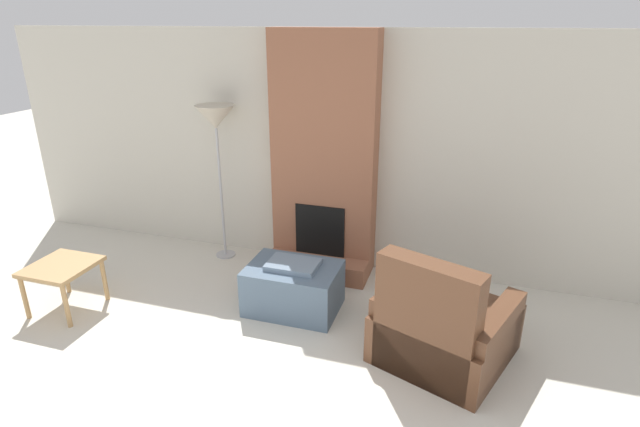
{
  "coord_description": "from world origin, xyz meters",
  "views": [
    {
      "loc": [
        1.52,
        -1.73,
        2.68
      ],
      "look_at": [
        0.0,
        3.08,
        0.7
      ],
      "focal_mm": 28.0,
      "sensor_mm": 36.0,
      "label": 1
    }
  ],
  "objects": [
    {
      "name": "wall_back",
      "position": [
        0.0,
        3.41,
        1.3
      ],
      "size": [
        8.08,
        0.06,
        2.6
      ],
      "primitive_type": "cube",
      "color": "beige",
      "rests_on": "ground_plane"
    },
    {
      "name": "fireplace",
      "position": [
        0.0,
        3.21,
        1.21
      ],
      "size": [
        1.12,
        0.57,
        2.6
      ],
      "color": "#935B42",
      "rests_on": "ground_plane"
    },
    {
      "name": "ottoman",
      "position": [
        -0.01,
        2.26,
        0.24
      ],
      "size": [
        0.88,
        0.62,
        0.51
      ],
      "color": "slate",
      "rests_on": "ground_plane"
    },
    {
      "name": "armchair",
      "position": [
        1.43,
        1.88,
        0.3
      ],
      "size": [
        1.26,
        1.28,
        1.03
      ],
      "rotation": [
        0.0,
        0.0,
        2.78
      ],
      "color": "brown",
      "rests_on": "ground_plane"
    },
    {
      "name": "side_table",
      "position": [
        -2.13,
        1.59,
        0.41
      ],
      "size": [
        0.57,
        0.59,
        0.48
      ],
      "color": "tan",
      "rests_on": "ground_plane"
    },
    {
      "name": "floor_lamp_left",
      "position": [
        -1.22,
        3.13,
        1.62
      ],
      "size": [
        0.44,
        0.44,
        1.8
      ],
      "color": "#ADADB2",
      "rests_on": "ground_plane"
    }
  ]
}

